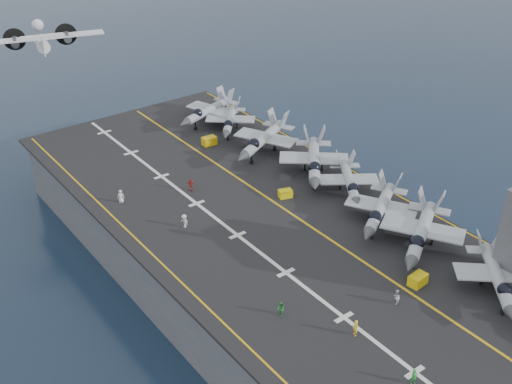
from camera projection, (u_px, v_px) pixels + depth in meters
ground at (273, 282)px, 91.90m from camera, size 500.00×500.00×0.00m
hull at (273, 253)px, 89.40m from camera, size 36.00×90.00×10.00m
flight_deck at (274, 222)px, 86.79m from camera, size 38.00×92.00×0.40m
foul_line at (291, 213)px, 88.24m from camera, size 0.35×90.00×0.02m
landing_centerline at (238, 235)px, 83.57m from camera, size 0.50×90.00×0.02m
deck_edge_port at (164, 265)px, 77.87m from camera, size 0.25×90.00×0.02m
deck_edge_stbd at (370, 181)px, 96.27m from camera, size 0.25×90.00×0.02m
fighter_jet_1 at (497, 275)px, 72.31m from camera, size 15.90×16.32×4.76m
fighter_jet_2 at (422, 231)px, 79.66m from camera, size 18.62×16.79×5.39m
fighter_jet_3 at (380, 207)px, 84.90m from camera, size 17.19×15.51×4.98m
fighter_jet_4 at (350, 180)px, 91.76m from camera, size 14.46×15.50×4.48m
fighter_jet_5 at (314, 159)px, 96.40m from camera, size 18.27×18.85×5.49m
fighter_jet_6 at (264, 138)px, 103.10m from camera, size 18.20×15.89×5.30m
fighter_jet_7 at (230, 119)px, 110.57m from camera, size 14.87×15.29×4.45m
fighter_jet_8 at (209, 110)px, 113.84m from camera, size 16.34×13.44×4.88m
tow_cart_a at (418, 280)px, 74.40m from camera, size 2.35×1.65×1.33m
tow_cart_b at (285, 194)px, 91.83m from camera, size 2.19×1.77×1.14m
tow_cart_c at (209, 141)px, 106.69m from camera, size 2.36×1.60×1.38m
crew_1 at (355, 328)px, 66.87m from camera, size 1.01×1.30×1.93m
crew_2 at (281, 309)px, 69.64m from camera, size 1.01×1.22×1.74m
crew_3 at (184, 221)px, 84.78m from camera, size 0.95×1.27×1.93m
crew_4 at (191, 184)px, 93.21m from camera, size 1.47×1.38×2.04m
crew_5 at (121, 196)px, 90.38m from camera, size 1.40×1.28×1.94m
crew_6 at (414, 377)px, 61.08m from camera, size 1.22×0.97×1.79m
crew_7 at (396, 297)px, 71.27m from camera, size 1.30×1.05×1.87m
transport_plane at (42, 45)px, 110.68m from camera, size 24.45×19.87×5.02m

